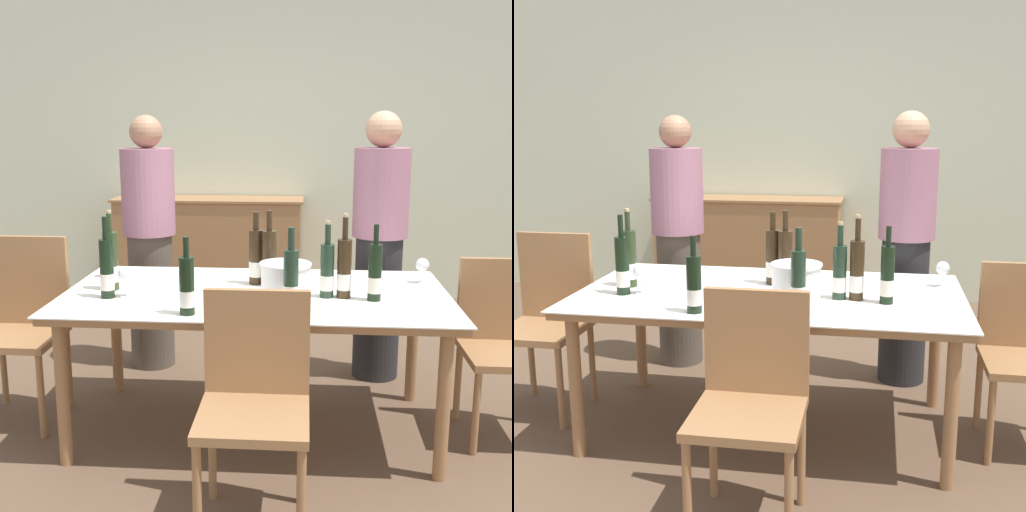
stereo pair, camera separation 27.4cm
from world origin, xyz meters
TOP-DOWN VIEW (x-y plane):
  - ground_plane at (0.00, 0.00)m, footprint 12.00×12.00m
  - back_wall at (0.00, 2.67)m, footprint 8.00×0.10m
  - sideboard_cabinet at (-0.59, 2.38)m, footprint 1.62×0.46m
  - dining_table at (0.00, 0.00)m, footprint 1.88×1.02m
  - ice_bucket at (0.15, -0.15)m, footprint 0.24×0.24m
  - wine_bottle_0 at (-0.01, 0.16)m, footprint 0.07×0.07m
  - wine_bottle_1 at (0.34, -0.07)m, footprint 0.07×0.07m
  - wine_bottle_2 at (0.18, -0.31)m, footprint 0.07×0.07m
  - wine_bottle_3 at (0.42, -0.07)m, footprint 0.07×0.07m
  - wine_bottle_4 at (0.06, 0.12)m, footprint 0.08×0.08m
  - wine_bottle_5 at (-0.70, -0.16)m, footprint 0.07×0.07m
  - wine_bottle_6 at (-0.27, -0.40)m, footprint 0.07×0.07m
  - wine_bottle_7 at (0.56, -0.11)m, footprint 0.06×0.06m
  - wine_bottle_8 at (-0.72, -0.01)m, footprint 0.08×0.08m
  - wine_glass_0 at (-0.83, 0.26)m, footprint 0.07×0.07m
  - wine_glass_1 at (0.84, 0.24)m, footprint 0.07×0.07m
  - wine_glass_2 at (-0.61, -0.14)m, footprint 0.08×0.08m
  - chair_near_front at (0.05, -0.74)m, footprint 0.42×0.42m
  - chair_left_end at (-1.23, 0.09)m, footprint 0.42×0.42m
  - chair_right_end at (1.23, 0.08)m, footprint 0.42×0.42m
  - person_host at (-0.74, 0.86)m, footprint 0.33×0.33m
  - person_guest_left at (0.68, 0.78)m, footprint 0.33×0.33m

SIDE VIEW (x-z plane):
  - ground_plane at x=0.00m, z-range 0.00..0.00m
  - sideboard_cabinet at x=-0.59m, z-range 0.00..0.91m
  - chair_right_end at x=1.23m, z-range 0.07..0.94m
  - chair_near_front at x=0.05m, z-range 0.08..0.98m
  - chair_left_end at x=-1.23m, z-range 0.07..1.02m
  - dining_table at x=0.00m, z-range 0.30..1.03m
  - person_host at x=-0.74m, z-range 0.00..1.59m
  - person_guest_left at x=0.68m, z-range 0.00..1.62m
  - wine_glass_0 at x=-0.83m, z-range 0.75..0.88m
  - wine_glass_1 at x=0.84m, z-range 0.75..0.89m
  - ice_bucket at x=0.15m, z-range 0.73..0.91m
  - wine_glass_2 at x=-0.61m, z-range 0.76..0.91m
  - wine_bottle_6 at x=-0.27m, z-range 0.68..1.02m
  - wine_bottle_1 at x=0.34m, z-range 0.67..1.04m
  - wine_bottle_7 at x=0.56m, z-range 0.68..1.04m
  - wine_bottle_2 at x=0.18m, z-range 0.68..1.05m
  - wine_bottle_5 at x=-0.70m, z-range 0.67..1.06m
  - wine_bottle_0 at x=-0.01m, z-range 0.68..1.05m
  - wine_bottle_3 at x=0.42m, z-range 0.66..1.07m
  - wine_bottle_4 at x=0.06m, z-range 0.67..1.06m
  - wine_bottle_8 at x=-0.72m, z-range 0.67..1.06m
  - back_wall at x=0.00m, z-range 0.00..2.80m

